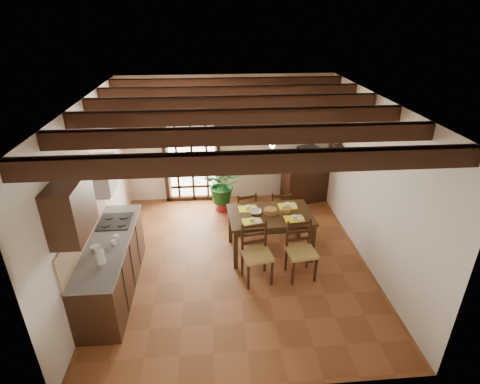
{
  "coord_description": "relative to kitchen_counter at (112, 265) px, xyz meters",
  "views": [
    {
      "loc": [
        -0.38,
        -5.38,
        4.0
      ],
      "look_at": [
        0.1,
        0.4,
        1.15
      ],
      "focal_mm": 28.0,
      "sensor_mm": 36.0,
      "label": 1
    }
  ],
  "objects": [
    {
      "name": "ground_plane",
      "position": [
        1.96,
        0.6,
        -0.47
      ],
      "size": [
        5.0,
        5.0,
        0.0
      ],
      "primitive_type": "plane",
      "color": "brown"
    },
    {
      "name": "room_shell",
      "position": [
        1.96,
        0.6,
        1.34
      ],
      "size": [
        4.52,
        5.02,
        2.81
      ],
      "color": "silver",
      "rests_on": "ground_plane"
    },
    {
      "name": "ceiling_beams",
      "position": [
        1.96,
        0.6,
        2.22
      ],
      "size": [
        4.5,
        4.34,
        0.2
      ],
      "color": "black",
      "rests_on": "room_shell"
    },
    {
      "name": "french_door",
      "position": [
        1.16,
        3.05,
        0.7
      ],
      "size": [
        1.26,
        0.11,
        2.32
      ],
      "color": "white",
      "rests_on": "ground_plane"
    },
    {
      "name": "kitchen_counter",
      "position": [
        0.0,
        0.0,
        0.0
      ],
      "size": [
        0.64,
        2.25,
        1.38
      ],
      "color": "black",
      "rests_on": "ground_plane"
    },
    {
      "name": "upper_cabinet",
      "position": [
        -0.12,
        -0.7,
        1.38
      ],
      "size": [
        0.35,
        0.8,
        0.7
      ],
      "primitive_type": "cube",
      "color": "black",
      "rests_on": "room_shell"
    },
    {
      "name": "range_hood",
      "position": [
        -0.09,
        0.55,
        1.26
      ],
      "size": [
        0.38,
        0.6,
        0.54
      ],
      "color": "white",
      "rests_on": "room_shell"
    },
    {
      "name": "counter_items",
      "position": [
        0.0,
        0.09,
        0.49
      ],
      "size": [
        0.5,
        1.43,
        0.25
      ],
      "color": "black",
      "rests_on": "kitchen_counter"
    },
    {
      "name": "dining_table",
      "position": [
        2.57,
        0.83,
        0.21
      ],
      "size": [
        1.49,
        1.0,
        0.79
      ],
      "rotation": [
        0.0,
        0.0,
        0.05
      ],
      "color": "#362311",
      "rests_on": "ground_plane"
    },
    {
      "name": "chair_near_left",
      "position": [
        2.25,
        0.08,
        -0.17
      ],
      "size": [
        0.52,
        0.5,
        0.98
      ],
      "rotation": [
        0.0,
        0.0,
        0.17
      ],
      "color": "tan",
      "rests_on": "ground_plane"
    },
    {
      "name": "chair_near_right",
      "position": [
        2.97,
        0.11,
        -0.17
      ],
      "size": [
        0.49,
        0.48,
        0.96
      ],
      "rotation": [
        0.0,
        0.0,
        0.13
      ],
      "color": "tan",
      "rests_on": "ground_plane"
    },
    {
      "name": "chair_far_left",
      "position": [
        2.18,
        1.56,
        -0.2
      ],
      "size": [
        0.5,
        0.48,
        0.89
      ],
      "rotation": [
        0.0,
        0.0,
        3.4
      ],
      "color": "tan",
      "rests_on": "ground_plane"
    },
    {
      "name": "chair_far_right",
      "position": [
        2.9,
        1.59,
        -0.2
      ],
      "size": [
        0.43,
        0.42,
        0.86
      ],
      "rotation": [
        0.0,
        0.0,
        3.04
      ],
      "color": "tan",
      "rests_on": "ground_plane"
    },
    {
      "name": "table_setting",
      "position": [
        2.57,
        0.83,
        0.38
      ],
      "size": [
        1.06,
        0.7,
        0.1
      ],
      "rotation": [
        0.0,
        0.0,
        0.05
      ],
      "color": "#FDFF28",
      "rests_on": "dining_table"
    },
    {
      "name": "table_bowl",
      "position": [
        2.31,
        0.87,
        0.34
      ],
      "size": [
        0.25,
        0.25,
        0.05
      ],
      "primitive_type": "imported",
      "rotation": [
        0.0,
        0.0,
        -0.17
      ],
      "color": "white",
      "rests_on": "dining_table"
    },
    {
      "name": "sideboard",
      "position": [
        3.73,
        2.83,
        -0.02
      ],
      "size": [
        1.15,
        0.71,
        0.91
      ],
      "primitive_type": "cube",
      "rotation": [
        0.0,
        0.0,
        0.23
      ],
      "color": "black",
      "rests_on": "ground_plane"
    },
    {
      "name": "crt_tv",
      "position": [
        3.73,
        2.82,
        0.62
      ],
      "size": [
        0.52,
        0.5,
        0.36
      ],
      "rotation": [
        0.0,
        0.0,
        0.32
      ],
      "color": "black",
      "rests_on": "sideboard"
    },
    {
      "name": "fuse_box",
      "position": [
        3.46,
        3.08,
        1.28
      ],
      "size": [
        0.25,
        0.03,
        0.32
      ],
      "primitive_type": "cube",
      "color": "white",
      "rests_on": "room_shell"
    },
    {
      "name": "plant_pot",
      "position": [
        1.81,
        2.5,
        -0.36
      ],
      "size": [
        0.36,
        0.36,
        0.22
      ],
      "primitive_type": "cone",
      "color": "maroon",
      "rests_on": "ground_plane"
    },
    {
      "name": "potted_plant",
      "position": [
        1.81,
        2.5,
        0.1
      ],
      "size": [
        2.21,
        1.97,
        2.21
      ],
      "primitive_type": "imported",
      "rotation": [
        0.0,
        0.0,
        -0.15
      ],
      "color": "#144C19",
      "rests_on": "ground_plane"
    },
    {
      "name": "wall_shelf",
      "position": [
        4.1,
        2.2,
        1.04
      ],
      "size": [
        0.2,
        0.42,
        0.2
      ],
      "color": "black",
      "rests_on": "room_shell"
    },
    {
      "name": "shelf_vase",
      "position": [
        4.1,
        2.2,
        1.18
      ],
      "size": [
        0.15,
        0.15,
        0.15
      ],
      "primitive_type": "imported",
      "color": "#B2BFB2",
      "rests_on": "wall_shelf"
    },
    {
      "name": "shelf_flowers",
      "position": [
        4.1,
        2.2,
        1.38
      ],
      "size": [
        0.14,
        0.14,
        0.36
      ],
      "color": "#FDFF28",
      "rests_on": "shelf_vase"
    },
    {
      "name": "framed_picture",
      "position": [
        4.18,
        2.2,
        1.58
      ],
      "size": [
        0.03,
        0.32,
        0.32
      ],
      "color": "brown",
      "rests_on": "room_shell"
    },
    {
      "name": "pendant_lamp",
      "position": [
        2.57,
        0.93,
        1.6
      ],
      "size": [
        0.36,
        0.36,
        0.84
      ],
      "color": "black",
      "rests_on": "room_shell"
    }
  ]
}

